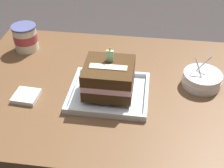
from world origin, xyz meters
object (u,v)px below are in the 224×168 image
(napkin_pile, at_px, (26,96))
(bowl_stack, at_px, (202,79))
(foil_tray, at_px, (109,93))
(ice_cream_tub, at_px, (25,38))
(birthday_cake, at_px, (109,78))

(napkin_pile, bearing_deg, bowl_stack, 14.60)
(foil_tray, bearing_deg, bowl_stack, 17.37)
(foil_tray, xyz_separation_m, ice_cream_tub, (-0.41, 0.27, 0.05))
(foil_tray, height_order, birthday_cake, birthday_cake)
(bowl_stack, bearing_deg, napkin_pile, -165.40)
(napkin_pile, bearing_deg, birthday_cake, 11.33)
(foil_tray, height_order, napkin_pile, foil_tray)
(ice_cream_tub, distance_m, napkin_pile, 0.35)
(ice_cream_tub, height_order, napkin_pile, ice_cream_tub)
(foil_tray, bearing_deg, napkin_pile, -168.69)
(birthday_cake, bearing_deg, ice_cream_tub, 146.49)
(birthday_cake, distance_m, bowl_stack, 0.36)
(napkin_pile, bearing_deg, foil_tray, 11.31)
(ice_cream_tub, bearing_deg, bowl_stack, -12.49)
(birthday_cake, height_order, napkin_pile, birthday_cake)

